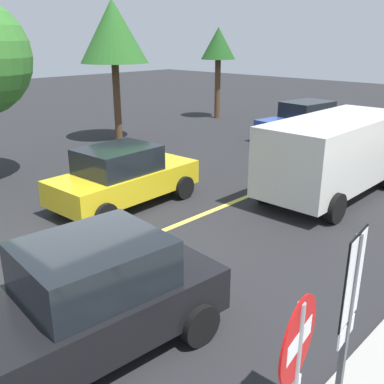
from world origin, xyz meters
TOP-DOWN VIEW (x-y plane):
  - ground_plane at (0.00, 0.00)m, footprint 80.00×80.00m
  - lane_marking_centre at (3.00, 0.00)m, footprint 28.00×0.16m
  - stop_sign at (-1.38, -5.55)m, footprint 0.75×0.15m
  - speed_limit_sign at (-0.28, -5.50)m, footprint 0.54×0.09m
  - white_van at (7.19, -1.61)m, footprint 5.21×2.28m
  - car_black_approaching at (-1.34, -2.31)m, footprint 4.09×2.29m
  - car_blue_crossing at (13.25, 2.85)m, footprint 4.65×2.38m
  - car_yellow_behind_van at (2.61, 1.99)m, footprint 4.11×2.09m
  - tree_centre_verge at (7.36, 8.47)m, footprint 2.79×2.79m
  - tree_right_verge at (14.63, 9.09)m, footprint 1.84×1.84m

SIDE VIEW (x-z plane):
  - ground_plane at x=0.00m, z-range 0.00..0.00m
  - lane_marking_centre at x=3.00m, z-range 0.00..0.01m
  - car_yellow_behind_van at x=2.61m, z-range 0.00..1.61m
  - car_blue_crossing at x=13.25m, z-range 0.00..1.62m
  - car_black_approaching at x=-1.34m, z-range -0.01..1.68m
  - white_van at x=7.19m, z-range 0.17..2.37m
  - stop_sign at x=-1.38m, z-range 0.43..2.77m
  - speed_limit_sign at x=-0.28m, z-range 0.50..3.02m
  - tree_right_verge at x=14.63m, z-range 1.45..6.22m
  - tree_centre_verge at x=7.36m, z-range 1.58..7.31m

